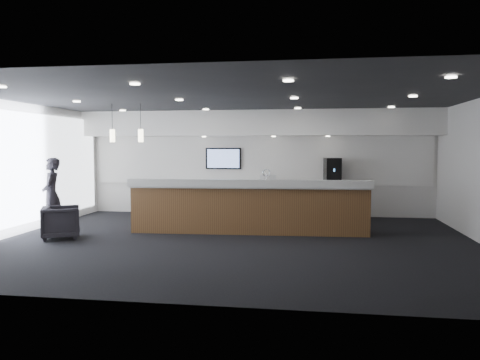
# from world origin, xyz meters

# --- Properties ---
(ground) EXTENTS (10.00, 10.00, 0.00)m
(ground) POSITION_xyz_m (0.00, 0.00, 0.00)
(ground) COLOR black
(ground) RESTS_ON ground
(ceiling) EXTENTS (10.00, 8.00, 0.02)m
(ceiling) POSITION_xyz_m (0.00, 0.00, 3.00)
(ceiling) COLOR black
(ceiling) RESTS_ON back_wall
(back_wall) EXTENTS (10.00, 0.02, 3.00)m
(back_wall) POSITION_xyz_m (0.00, 4.00, 1.50)
(back_wall) COLOR silver
(back_wall) RESTS_ON ground
(left_wall) EXTENTS (0.02, 8.00, 3.00)m
(left_wall) POSITION_xyz_m (-5.00, 0.00, 1.50)
(left_wall) COLOR silver
(left_wall) RESTS_ON ground
(soffit_bulkhead) EXTENTS (10.00, 0.90, 0.70)m
(soffit_bulkhead) POSITION_xyz_m (0.00, 3.55, 2.65)
(soffit_bulkhead) COLOR white
(soffit_bulkhead) RESTS_ON back_wall
(alcove_panel) EXTENTS (9.80, 0.06, 1.40)m
(alcove_panel) POSITION_xyz_m (0.00, 3.97, 1.60)
(alcove_panel) COLOR white
(alcove_panel) RESTS_ON back_wall
(window_blinds_wall) EXTENTS (0.04, 7.36, 2.55)m
(window_blinds_wall) POSITION_xyz_m (-4.96, 0.00, 1.50)
(window_blinds_wall) COLOR silver
(window_blinds_wall) RESTS_ON left_wall
(back_credenza) EXTENTS (5.06, 0.66, 0.95)m
(back_credenza) POSITION_xyz_m (-0.00, 3.64, 0.48)
(back_credenza) COLOR #989CA1
(back_credenza) RESTS_ON ground
(wall_tv) EXTENTS (1.05, 0.08, 0.62)m
(wall_tv) POSITION_xyz_m (-1.00, 3.91, 1.65)
(wall_tv) COLOR black
(wall_tv) RESTS_ON back_wall
(pendant_left) EXTENTS (0.12, 0.12, 0.30)m
(pendant_left) POSITION_xyz_m (-2.40, 0.80, 2.25)
(pendant_left) COLOR #FFF3C6
(pendant_left) RESTS_ON ceiling
(pendant_right) EXTENTS (0.12, 0.12, 0.30)m
(pendant_right) POSITION_xyz_m (-3.10, 0.80, 2.25)
(pendant_right) COLOR #FFF3C6
(pendant_right) RESTS_ON ceiling
(ceiling_can_lights) EXTENTS (7.00, 5.00, 0.02)m
(ceiling_can_lights) POSITION_xyz_m (0.00, 0.00, 2.97)
(ceiling_can_lights) COLOR white
(ceiling_can_lights) RESTS_ON ceiling
(service_counter) EXTENTS (5.53, 1.18, 1.49)m
(service_counter) POSITION_xyz_m (0.13, 1.10, 0.57)
(service_counter) COLOR brown
(service_counter) RESTS_ON ground
(coffee_machine) EXTENTS (0.49, 0.58, 0.73)m
(coffee_machine) POSITION_xyz_m (2.14, 3.67, 1.31)
(coffee_machine) COLOR black
(coffee_machine) RESTS_ON back_credenza
(info_sign_left) EXTENTS (0.18, 0.03, 0.25)m
(info_sign_left) POSITION_xyz_m (0.21, 3.56, 1.07)
(info_sign_left) COLOR silver
(info_sign_left) RESTS_ON back_credenza
(info_sign_right) EXTENTS (0.19, 0.03, 0.26)m
(info_sign_right) POSITION_xyz_m (0.48, 3.51, 1.08)
(info_sign_right) COLOR silver
(info_sign_right) RESTS_ON back_credenza
(armchair) EXTENTS (1.04, 1.03, 0.71)m
(armchair) POSITION_xyz_m (-3.80, -0.25, 0.36)
(armchair) COLOR black
(armchair) RESTS_ON ground
(lounge_guest) EXTENTS (0.62, 0.74, 1.74)m
(lounge_guest) POSITION_xyz_m (-4.51, 0.60, 0.87)
(lounge_guest) COLOR black
(lounge_guest) RESTS_ON ground
(cup_0) EXTENTS (0.11, 0.11, 0.10)m
(cup_0) POSITION_xyz_m (1.43, 3.57, 1.00)
(cup_0) COLOR white
(cup_0) RESTS_ON back_credenza
(cup_1) EXTENTS (0.16, 0.16, 0.10)m
(cup_1) POSITION_xyz_m (1.29, 3.57, 1.00)
(cup_1) COLOR white
(cup_1) RESTS_ON back_credenza
(cup_2) EXTENTS (0.14, 0.14, 0.10)m
(cup_2) POSITION_xyz_m (1.15, 3.57, 1.00)
(cup_2) COLOR white
(cup_2) RESTS_ON back_credenza
(cup_3) EXTENTS (0.14, 0.14, 0.10)m
(cup_3) POSITION_xyz_m (1.01, 3.57, 1.00)
(cup_3) COLOR white
(cup_3) RESTS_ON back_credenza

